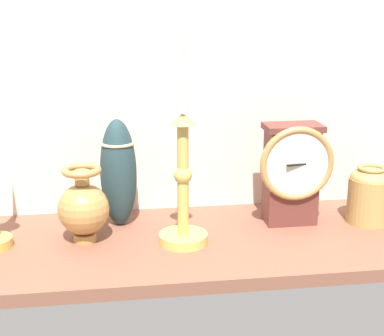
{
  "coord_description": "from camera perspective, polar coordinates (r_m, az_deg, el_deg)",
  "views": [
    {
      "loc": [
        -14.59,
        -101.74,
        43.69
      ],
      "look_at": [
        0.02,
        0.0,
        14.0
      ],
      "focal_mm": 54.25,
      "sensor_mm": 36.0,
      "label": 1
    }
  ],
  "objects": [
    {
      "name": "ground_plane",
      "position": [
        1.12,
        -0.01,
        -7.48
      ],
      "size": [
        100.0,
        36.0,
        2.4
      ],
      "primitive_type": "cube",
      "color": "brown"
    },
    {
      "name": "back_wall",
      "position": [
        1.22,
        -1.27,
        10.83
      ],
      "size": [
        120.0,
        2.0,
        65.0
      ],
      "primitive_type": "cube",
      "color": "beige",
      "rests_on": "ground_plane"
    },
    {
      "name": "mantel_clock",
      "position": [
        1.17,
        9.83,
        -0.33
      ],
      "size": [
        14.88,
        8.2,
        20.71
      ],
      "color": "brown",
      "rests_on": "ground_plane"
    },
    {
      "name": "candlestick_tall_left",
      "position": [
        1.05,
        -0.9,
        -0.83
      ],
      "size": [
        9.18,
        9.18,
        43.9
      ],
      "color": "#D0B556",
      "rests_on": "ground_plane"
    },
    {
      "name": "brass_vase_bulbous",
      "position": [
        1.1,
        -10.63,
        -3.76
      ],
      "size": [
        9.61,
        9.61,
        14.58
      ],
      "color": "#B38447",
      "rests_on": "ground_plane"
    },
    {
      "name": "brass_vase_jar",
      "position": [
        1.23,
        17.06,
        -2.39
      ],
      "size": [
        8.71,
        8.71,
        11.86
      ],
      "color": "tan",
      "rests_on": "ground_plane"
    },
    {
      "name": "tall_ceramic_vase",
      "position": [
        1.16,
        -7.24,
        -0.42
      ],
      "size": [
        7.22,
        7.22,
        21.75
      ],
      "color": "#243C41",
      "rests_on": "ground_plane"
    }
  ]
}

